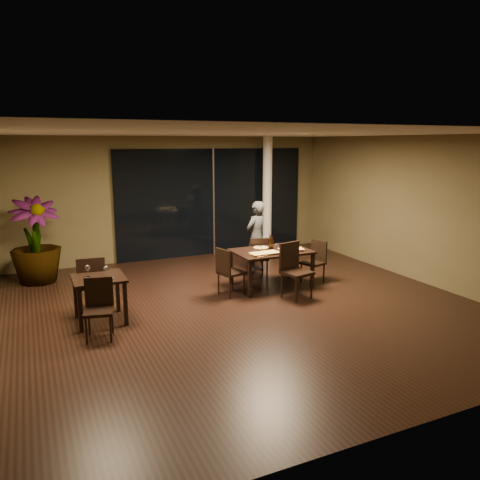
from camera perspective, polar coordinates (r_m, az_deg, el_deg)
name	(u,v)px	position (r m, az deg, el deg)	size (l,w,h in m)	color
ground	(243,306)	(8.40, 0.33, -8.03)	(8.00, 8.00, 0.00)	black
wall_back	(174,198)	(11.77, -8.03, 5.12)	(8.00, 0.10, 3.00)	brown
wall_front	(424,289)	(4.75, 21.49, -5.57)	(8.00, 0.10, 3.00)	brown
wall_right	(420,209)	(10.37, 21.13, 3.54)	(0.10, 8.00, 3.00)	brown
ceiling	(243,132)	(7.90, 0.36, 13.04)	(8.00, 8.00, 0.04)	silver
window_panel	(213,202)	(12.03, -3.30, 4.64)	(5.00, 0.06, 2.70)	black
column	(267,195)	(12.31, 3.33, 5.50)	(0.24, 0.24, 3.00)	white
main_table	(271,254)	(9.32, 3.84, -1.71)	(1.50, 1.00, 0.75)	black
side_table	(99,284)	(7.84, -16.82, -5.21)	(0.80, 0.80, 0.75)	black
chair_main_far	(258,256)	(9.91, 2.24, -1.91)	(0.48, 0.48, 0.90)	black
chair_main_near	(294,267)	(8.77, 6.56, -3.30)	(0.57, 0.57, 1.03)	black
chair_main_left	(228,269)	(8.80, -1.49, -3.61)	(0.52, 0.52, 0.92)	black
chair_main_right	(315,259)	(9.80, 9.17, -2.31)	(0.50, 0.50, 0.87)	black
chair_side_far	(92,282)	(8.30, -17.64, -4.84)	(0.50, 0.50, 0.99)	black
chair_side_near	(99,305)	(7.28, -16.81, -7.57)	(0.50, 0.50, 0.89)	black
diner	(256,237)	(10.34, 2.00, 0.37)	(0.54, 0.36, 1.60)	#2D2F32
potted_plant	(35,241)	(10.42, -23.68, -0.07)	(0.96, 0.96, 1.77)	#194517
pizza_board_left	(265,254)	(8.95, 3.01, -1.72)	(0.56, 0.28, 0.01)	#4D3318
pizza_board_right	(291,250)	(9.31, 6.23, -1.25)	(0.56, 0.28, 0.01)	#482D17
oblong_pizza_left	(265,253)	(8.95, 3.01, -1.62)	(0.54, 0.25, 0.02)	maroon
oblong_pizza_right	(291,249)	(9.30, 6.23, -1.15)	(0.47, 0.22, 0.02)	maroon
round_pizza	(261,248)	(9.47, 2.54, -0.97)	(0.29, 0.29, 0.01)	#AE3413
bottle_a	(270,243)	(9.29, 3.70, -0.40)	(0.06, 0.06, 0.28)	black
bottle_b	(272,243)	(9.30, 3.95, -0.42)	(0.06, 0.06, 0.27)	black
bottle_c	(270,242)	(9.35, 3.66, -0.25)	(0.07, 0.07, 0.30)	black
tumbler_left	(260,248)	(9.26, 2.43, -1.00)	(0.08, 0.08, 0.10)	white
tumbler_right	(278,246)	(9.51, 4.61, -0.69)	(0.08, 0.08, 0.09)	white
napkin_near	(295,248)	(9.50, 6.76, -1.00)	(0.18, 0.10, 0.01)	white
napkin_far	(292,246)	(9.71, 6.33, -0.71)	(0.18, 0.10, 0.01)	white
wine_glass_a	(88,271)	(7.85, -18.07, -3.62)	(0.08, 0.08, 0.18)	white
wine_glass_b	(106,272)	(7.77, -16.01, -3.73)	(0.07, 0.07, 0.16)	white
side_napkin	(106,279)	(7.65, -15.97, -4.54)	(0.18, 0.11, 0.01)	white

